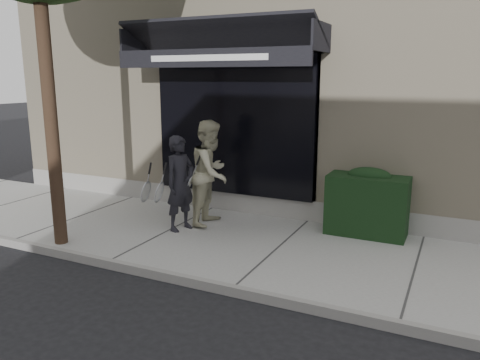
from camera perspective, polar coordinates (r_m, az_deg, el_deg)
The scene contains 7 objects.
ground at distance 7.40m, azimuth 4.67°, elevation -9.03°, with size 80.00×80.00×0.00m, color black.
sidewalk at distance 7.37m, azimuth 4.68°, elevation -8.60°, with size 20.00×3.00×0.12m, color gray.
curb at distance 6.06m, azimuth -0.73°, elevation -13.31°, with size 20.00×0.10×0.14m, color gray.
building_facade at distance 11.65m, azimuth 13.87°, elevation 12.29°, with size 14.30×8.04×5.64m.
hedge at distance 8.07m, azimuth 15.30°, elevation -2.68°, with size 1.30×0.70×1.14m.
pedestrian_front at distance 8.00m, azimuth -7.34°, elevation -0.43°, with size 0.84×0.88×1.63m.
pedestrian_back at distance 8.28m, azimuth -3.55°, elevation 0.90°, with size 0.77×0.96×1.86m.
Camera 1 is at (2.43, -6.44, 2.71)m, focal length 35.00 mm.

